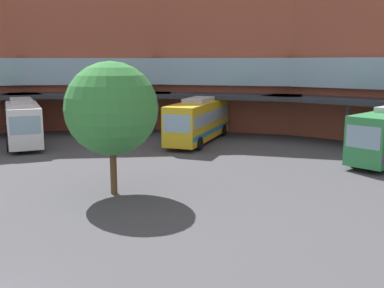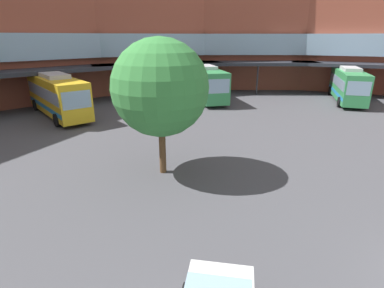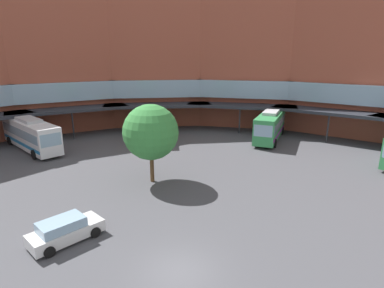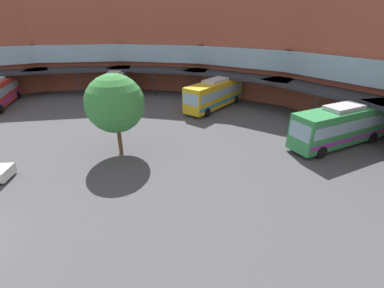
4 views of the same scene
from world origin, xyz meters
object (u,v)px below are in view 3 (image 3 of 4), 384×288
at_px(bus_3, 154,123).
at_px(bus_4, 31,134).
at_px(bus_1, 270,125).
at_px(parked_car, 65,230).
at_px(plaza_tree, 151,132).

xyz_separation_m(bus_3, bus_4, (-13.76, -7.17, -0.02)).
xyz_separation_m(bus_1, bus_3, (-15.98, 0.98, -0.02)).
relative_size(bus_4, parked_car, 2.40).
distance_m(bus_3, plaza_tree, 16.81).
distance_m(bus_4, plaza_tree, 19.02).
xyz_separation_m(bus_1, bus_4, (-29.74, -6.19, -0.04)).
xyz_separation_m(bus_3, plaza_tree, (2.66, -16.38, 2.64)).
relative_size(bus_3, bus_4, 1.03).
height_order(bus_1, plaza_tree, plaza_tree).
bearing_deg(bus_4, bus_3, 68.74).
bearing_deg(parked_car, bus_3, 38.91).
bearing_deg(bus_3, parked_car, -9.17).
distance_m(bus_1, parked_car, 30.51).
bearing_deg(bus_3, plaza_tree, 2.30).
bearing_deg(plaza_tree, bus_3, 99.22).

